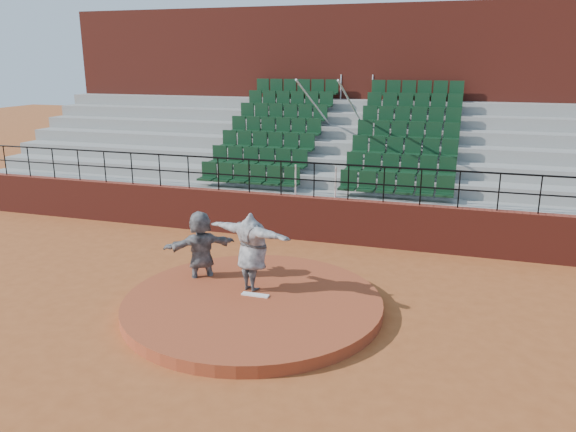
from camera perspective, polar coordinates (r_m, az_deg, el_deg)
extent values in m
plane|color=#9D4D23|center=(12.18, -3.58, -9.41)|extent=(90.00, 90.00, 0.00)
cylinder|color=#973F22|center=(12.13, -3.59, -8.87)|extent=(5.50, 5.50, 0.25)
cube|color=white|center=(12.20, -3.34, -8.00)|extent=(0.60, 0.15, 0.03)
cube|color=maroon|center=(16.43, 2.61, -0.28)|extent=(24.00, 0.30, 1.30)
cylinder|color=black|center=(16.06, 2.69, 5.40)|extent=(24.00, 0.05, 0.05)
cylinder|color=black|center=(16.15, 2.67, 3.65)|extent=(24.00, 0.04, 0.04)
cylinder|color=black|center=(21.69, -26.82, 5.07)|extent=(0.04, 0.04, 1.00)
cylinder|color=black|center=(21.01, -24.84, 5.02)|extent=(0.04, 0.04, 1.00)
cylinder|color=black|center=(20.35, -22.74, 4.95)|extent=(0.04, 0.04, 1.00)
cylinder|color=black|center=(19.73, -20.50, 4.87)|extent=(0.04, 0.04, 1.00)
cylinder|color=black|center=(19.13, -18.11, 4.78)|extent=(0.04, 0.04, 1.00)
cylinder|color=black|center=(18.58, -15.59, 4.67)|extent=(0.04, 0.04, 1.00)
cylinder|color=black|center=(18.06, -12.91, 4.55)|extent=(0.04, 0.04, 1.00)
cylinder|color=black|center=(17.58, -10.08, 4.41)|extent=(0.04, 0.04, 1.00)
cylinder|color=black|center=(17.15, -7.10, 4.25)|extent=(0.04, 0.04, 1.00)
cylinder|color=black|center=(16.76, -3.97, 4.07)|extent=(0.04, 0.04, 1.00)
cylinder|color=black|center=(16.43, -0.71, 3.87)|extent=(0.04, 0.04, 1.00)
cylinder|color=black|center=(16.15, 2.67, 3.65)|extent=(0.04, 0.04, 1.00)
cylinder|color=black|center=(15.93, 6.15, 3.41)|extent=(0.04, 0.04, 1.00)
cylinder|color=black|center=(15.77, 9.71, 3.15)|extent=(0.04, 0.04, 1.00)
cylinder|color=black|center=(15.68, 13.34, 2.87)|extent=(0.04, 0.04, 1.00)
cylinder|color=black|center=(15.64, 16.98, 2.58)|extent=(0.04, 0.04, 1.00)
cylinder|color=black|center=(15.68, 20.63, 2.28)|extent=(0.04, 0.04, 1.00)
cylinder|color=black|center=(15.77, 24.25, 1.97)|extent=(0.04, 0.04, 1.00)
cube|color=gray|center=(16.97, 3.11, 0.23)|extent=(24.00, 0.85, 1.30)
cube|color=#10321A|center=(17.41, -4.03, 4.04)|extent=(3.30, 0.48, 0.72)
cube|color=#10321A|center=(16.34, 10.85, 3.02)|extent=(3.30, 0.48, 0.72)
cube|color=gray|center=(17.71, 3.81, 1.55)|extent=(24.00, 0.85, 1.70)
cube|color=#10321A|center=(18.12, -3.07, 5.80)|extent=(3.30, 0.48, 0.72)
cube|color=#10321A|center=(17.09, 11.26, 4.92)|extent=(3.30, 0.48, 0.72)
cube|color=gray|center=(18.47, 4.45, 2.77)|extent=(24.00, 0.85, 2.10)
cube|color=#10321A|center=(18.84, -2.18, 7.42)|extent=(3.30, 0.48, 0.72)
cube|color=#10321A|center=(17.86, 11.65, 6.65)|extent=(3.30, 0.48, 0.72)
cube|color=gray|center=(19.24, 5.04, 3.88)|extent=(24.00, 0.85, 2.50)
cube|color=#10321A|center=(19.59, -1.35, 8.92)|extent=(3.30, 0.48, 0.72)
cube|color=#10321A|center=(18.64, 12.00, 8.24)|extent=(3.30, 0.48, 0.72)
cube|color=gray|center=(20.02, 5.59, 4.91)|extent=(24.00, 0.85, 2.90)
cube|color=#10321A|center=(20.35, -0.58, 10.31)|extent=(3.30, 0.48, 0.72)
cube|color=#10321A|center=(19.44, 12.33, 9.71)|extent=(3.30, 0.48, 0.72)
cube|color=gray|center=(20.80, 6.09, 5.86)|extent=(24.00, 0.85, 3.30)
cube|color=#10321A|center=(21.12, 0.15, 11.59)|extent=(3.30, 0.48, 0.72)
cube|color=#10321A|center=(20.25, 12.63, 11.05)|extent=(3.30, 0.48, 0.72)
cube|color=gray|center=(21.59, 6.56, 6.75)|extent=(24.00, 0.85, 3.70)
cube|color=#10321A|center=(21.91, 0.82, 12.79)|extent=(3.30, 0.48, 0.72)
cube|color=#10321A|center=(21.07, 12.91, 12.29)|extent=(3.30, 0.48, 0.72)
cylinder|color=silver|center=(19.06, 3.41, 10.34)|extent=(0.06, 5.97, 2.46)
cylinder|color=silver|center=(18.80, 7.01, 10.18)|extent=(0.06, 5.97, 2.46)
cube|color=maroon|center=(23.29, 7.63, 11.56)|extent=(24.00, 3.00, 7.10)
imported|color=black|center=(12.21, -3.70, -3.63)|extent=(2.23, 1.23, 1.76)
imported|color=black|center=(13.17, -8.85, -3.33)|extent=(1.66, 1.47, 1.82)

